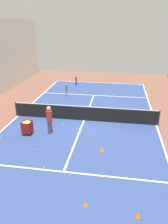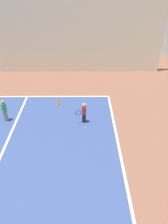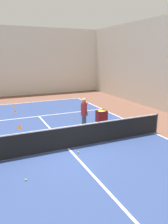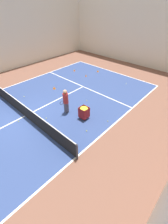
{
  "view_description": "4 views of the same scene",
  "coord_description": "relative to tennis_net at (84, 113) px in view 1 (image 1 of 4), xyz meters",
  "views": [
    {
      "loc": [
        -2.34,
        14.27,
        6.59
      ],
      "look_at": [
        0.0,
        0.0,
        0.66
      ],
      "focal_mm": 35.0,
      "sensor_mm": 36.0,
      "label": 1
    },
    {
      "loc": [
        -6.48,
        -9.39,
        6.38
      ],
      "look_at": [
        2.45,
        -9.43,
        0.59
      ],
      "focal_mm": 35.0,
      "sensor_mm": 36.0,
      "label": 2
    },
    {
      "loc": [
        -3.2,
        -8.83,
        4.25
      ],
      "look_at": [
        1.83,
        2.29,
        1.01
      ],
      "focal_mm": 35.0,
      "sensor_mm": 36.0,
      "label": 3
    },
    {
      "loc": [
        8.62,
        -3.21,
        6.59
      ],
      "look_at": [
        3.2,
        2.66,
        0.52
      ],
      "focal_mm": 24.0,
      "sensor_mm": 36.0,
      "label": 4
    }
  ],
  "objects": [
    {
      "name": "tennis_ball_4",
      "position": [
        4.63,
        3.47,
        -0.53
      ],
      "size": [
        0.07,
        0.07,
        0.07
      ],
      "primitive_type": "sphere",
      "color": "yellow",
      "rests_on": "ground"
    },
    {
      "name": "training_cone_0",
      "position": [
        -1.36,
        7.9,
        -0.46
      ],
      "size": [
        0.19,
        0.19,
        0.21
      ],
      "primitive_type": "cone",
      "color": "orange",
      "rests_on": "ground"
    },
    {
      "name": "tennis_ball_1",
      "position": [
        -4.03,
        -2.62,
        -0.53
      ],
      "size": [
        0.07,
        0.07,
        0.07
      ],
      "primitive_type": "sphere",
      "color": "yellow",
      "rests_on": "ground"
    },
    {
      "name": "court_playing_area",
      "position": [
        0.0,
        0.0,
        -0.57
      ],
      "size": [
        10.18,
        21.85,
        0.0
      ],
      "color": "navy",
      "rests_on": "ground"
    },
    {
      "name": "tennis_ball_3",
      "position": [
        3.44,
        -5.21,
        -0.53
      ],
      "size": [
        0.07,
        0.07,
        0.07
      ],
      "primitive_type": "sphere",
      "color": "yellow",
      "rests_on": "ground"
    },
    {
      "name": "training_cone_1",
      "position": [
        -3.32,
        8.11,
        -0.46
      ],
      "size": [
        0.2,
        0.2,
        0.21
      ],
      "primitive_type": "cone",
      "color": "orange",
      "rests_on": "ground"
    },
    {
      "name": "child_midcourt",
      "position": [
        2.62,
        -5.51,
        0.1
      ],
      "size": [
        0.31,
        0.31,
        1.16
      ],
      "rotation": [
        0.0,
        0.0,
        1.99
      ],
      "color": "gray",
      "rests_on": "ground"
    },
    {
      "name": "line_service_near",
      "position": [
        0.0,
        -6.01,
        -0.56
      ],
      "size": [
        10.18,
        0.1,
        0.0
      ],
      "primitive_type": "cube",
      "color": "white",
      "rests_on": "ground"
    },
    {
      "name": "tennis_ball_11",
      "position": [
        -5.11,
        -10.52,
        -0.53
      ],
      "size": [
        0.07,
        0.07,
        0.07
      ],
      "primitive_type": "sphere",
      "color": "yellow",
      "rests_on": "ground"
    },
    {
      "name": "line_sideline_right",
      "position": [
        5.09,
        0.0,
        -0.56
      ],
      "size": [
        0.1,
        21.85,
        0.0
      ],
      "primitive_type": "cube",
      "color": "white",
      "rests_on": "ground"
    },
    {
      "name": "tennis_ball_17",
      "position": [
        1.91,
        4.39,
        -0.53
      ],
      "size": [
        0.07,
        0.07,
        0.07
      ],
      "primitive_type": "sphere",
      "color": "yellow",
      "rests_on": "ground"
    },
    {
      "name": "coach_at_net",
      "position": [
        1.83,
        2.29,
        0.49
      ],
      "size": [
        0.41,
        0.71,
        1.84
      ],
      "rotation": [
        0.0,
        0.0,
        -1.68
      ],
      "color": "#4C4C56",
      "rests_on": "ground"
    },
    {
      "name": "tennis_ball_15",
      "position": [
        1.34,
        0.84,
        -0.53
      ],
      "size": [
        0.07,
        0.07,
        0.07
      ],
      "primitive_type": "sphere",
      "color": "yellow",
      "rests_on": "ground"
    },
    {
      "name": "tennis_ball_10",
      "position": [
        4.2,
        1.81,
        -0.53
      ],
      "size": [
        0.07,
        0.07,
        0.07
      ],
      "primitive_type": "sphere",
      "color": "yellow",
      "rests_on": "ground"
    },
    {
      "name": "line_centre_service",
      "position": [
        0.0,
        0.0,
        -0.56
      ],
      "size": [
        0.1,
        12.02,
        0.0
      ],
      "primitive_type": "cube",
      "color": "white",
      "rests_on": "ground"
    },
    {
      "name": "ball_cart",
      "position": [
        3.2,
        2.66,
        0.06
      ],
      "size": [
        0.58,
        0.56,
        0.89
      ],
      "color": "maroon",
      "rests_on": "ground"
    },
    {
      "name": "tennis_net",
      "position": [
        0.0,
        0.0,
        0.0
      ],
      "size": [
        10.48,
        0.1,
        1.1
      ],
      "color": "#2D2D33",
      "rests_on": "ground"
    },
    {
      "name": "tennis_ball_2",
      "position": [
        1.46,
        -5.38,
        -0.53
      ],
      "size": [
        0.07,
        0.07,
        0.07
      ],
      "primitive_type": "sphere",
      "color": "yellow",
      "rests_on": "ground"
    },
    {
      "name": "training_cone_3",
      "position": [
        -1.63,
        3.89,
        -0.43
      ],
      "size": [
        0.26,
        0.26,
        0.26
      ],
      "primitive_type": "cone",
      "color": "orange",
      "rests_on": "ground"
    },
    {
      "name": "tennis_ball_5",
      "position": [
        -2.28,
        -1.88,
        -0.53
      ],
      "size": [
        0.07,
        0.07,
        0.07
      ],
      "primitive_type": "sphere",
      "color": "yellow",
      "rests_on": "ground"
    },
    {
      "name": "player_near_baseline",
      "position": [
        2.44,
        -9.42,
        0.05
      ],
      "size": [
        0.23,
        0.54,
        1.08
      ],
      "rotation": [
        0.0,
        0.0,
        1.66
      ],
      "color": "black",
      "rests_on": "ground"
    },
    {
      "name": "tennis_ball_0",
      "position": [
        -5.11,
        -8.06,
        -0.53
      ],
      "size": [
        0.07,
        0.07,
        0.07
      ],
      "primitive_type": "sphere",
      "color": "yellow",
      "rests_on": "ground"
    },
    {
      "name": "tennis_ball_7",
      "position": [
        -3.87,
        -7.44,
        -0.53
      ],
      "size": [
        0.07,
        0.07,
        0.07
      ],
      "primitive_type": "sphere",
      "color": "yellow",
      "rests_on": "ground"
    },
    {
      "name": "tennis_ball_14",
      "position": [
        1.02,
        5.86,
        -0.53
      ],
      "size": [
        0.07,
        0.07,
        0.07
      ],
      "primitive_type": "sphere",
      "color": "yellow",
      "rests_on": "ground"
    },
    {
      "name": "ground_plane",
      "position": [
        0.0,
        0.0,
        -0.57
      ],
      "size": [
        33.71,
        33.71,
        0.0
      ],
      "primitive_type": "plane",
      "color": "brown"
    },
    {
      "name": "line_baseline_near",
      "position": [
        0.0,
        -10.93,
        -0.56
      ],
      "size": [
        10.18,
        0.1,
        0.0
      ],
      "primitive_type": "cube",
      "color": "white",
      "rests_on": "ground"
    },
    {
      "name": "tennis_ball_18",
      "position": [
        -3.86,
        -0.15,
        -0.53
      ],
      "size": [
        0.07,
        0.07,
        0.07
      ],
      "primitive_type": "sphere",
      "color": "yellow",
      "rests_on": "ground"
    },
    {
      "name": "line_service_far",
      "position": [
        0.0,
        6.01,
        -0.56
      ],
      "size": [
        10.18,
        0.1,
        0.0
      ],
      "primitive_type": "cube",
      "color": "white",
      "rests_on": "ground"
    },
    {
      "name": "training_cone_4",
      "position": [
        4.18,
        -7.98,
        -0.39
      ],
      "size": [
        0.18,
        0.18,
        0.35
      ],
      "primitive_type": "cone",
      "color": "orange",
      "rests_on": "ground"
    },
    {
      "name": "tennis_ball_13",
      "position": [
        1.87,
        -9.49,
        -0.53
      ],
      "size": [
        0.07,
        0.07,
        0.07
      ],
      "primitive_type": "sphere",
      "color": "yellow",
      "rests_on": "ground"
    },
    {
      "name": "tennis_ball_12",
      "position": [
        0.24,
        -0.61,
        -0.53
      ],
      "size": [
        0.07,
        0.07,
        0.07
      ],
      "primitive_type": "sphere",
      "color": "yellow",
      "rests_on": "ground"
    },
    {
      "name": "line_sideline_left",
      "position": [
        -5.09,
        0.0,
        -0.56
      ],
      "size": [
        0.1,
        21.85,
        0.0
      ],
      "primitive_type": "cube",
      "color": "white",
      "rests_on": "ground"
    },
    {
      "name": "tennis_ball_6",
      "position": [
        -2.39,
        1.3,
        -0.53
      ],
      "size": [
        0.07,
        0.07,
        0.07
      ],
      "primitive_type": "sphere",
      "color": "yellow",
      "rests_on": "ground"
    }
  ]
}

